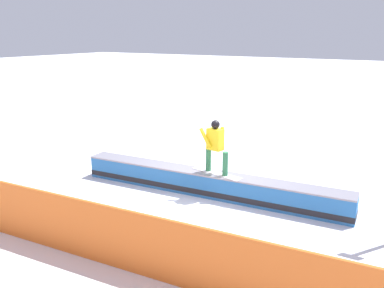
% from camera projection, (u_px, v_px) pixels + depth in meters
% --- Properties ---
extents(ground_plane, '(120.00, 120.00, 0.00)m').
position_uv_depth(ground_plane, '(208.00, 195.00, 10.81)').
color(ground_plane, white).
extents(grind_box, '(7.32, 1.18, 0.63)m').
position_uv_depth(grind_box, '(208.00, 185.00, 10.74)').
color(grind_box, '#276AB7').
rests_on(grind_box, ground_plane).
extents(snowboarder, '(1.50, 0.55, 1.38)m').
position_uv_depth(snowboarder, '(216.00, 145.00, 10.38)').
color(snowboarder, silver).
rests_on(snowboarder, grind_box).
extents(safety_fence, '(11.74, 1.01, 1.17)m').
position_uv_depth(safety_fence, '(103.00, 234.00, 7.46)').
color(safety_fence, orange).
rests_on(safety_fence, ground_plane).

